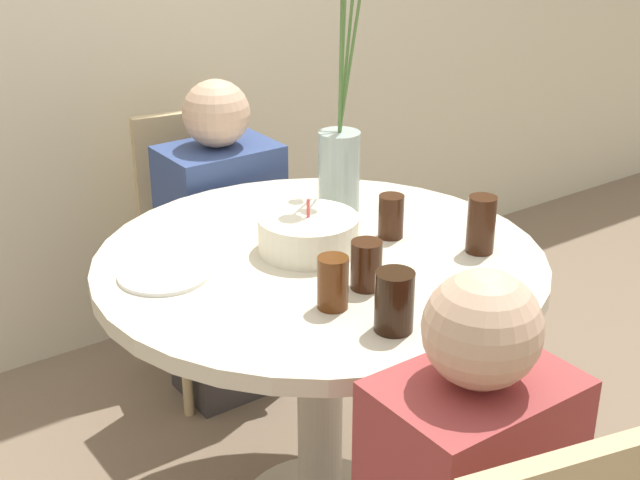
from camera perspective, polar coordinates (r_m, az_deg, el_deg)
dining_table at (r=2.16m, az=0.00°, el=-4.49°), size 1.07×1.07×0.78m
chair_right_flank at (r=2.94m, az=-7.30°, el=0.29°), size 0.46×0.46×0.88m
birthday_cake at (r=2.10m, az=-0.75°, el=0.40°), size 0.24×0.24×0.13m
flower_vase at (r=2.29m, az=1.40°, el=7.18°), size 0.26×0.25×0.76m
side_plate at (r=2.02m, az=-9.95°, el=-2.18°), size 0.21×0.21×0.01m
drink_glass_0 at (r=2.12m, az=10.27°, el=0.99°), size 0.07×0.07×0.14m
drink_glass_1 at (r=1.93m, az=2.99°, el=-1.60°), size 0.07×0.07×0.11m
drink_glass_2 at (r=2.18m, az=4.57°, el=1.52°), size 0.06×0.06×0.11m
drink_glass_3 at (r=1.76m, az=4.78°, el=-3.94°), size 0.08×0.08×0.13m
drink_glass_4 at (r=1.84m, az=0.83°, el=-2.74°), size 0.07×0.07×0.11m
person_guest at (r=2.80m, az=-6.22°, el=-0.92°), size 0.34×0.24×1.04m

